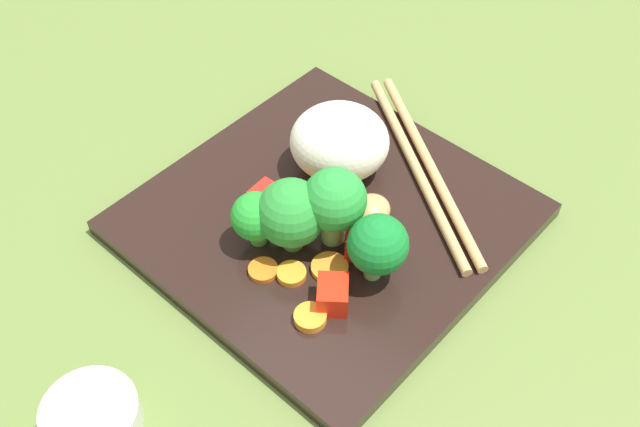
% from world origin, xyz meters
% --- Properties ---
extents(ground_plane, '(1.10, 1.10, 0.02)m').
position_xyz_m(ground_plane, '(0.00, 0.00, -0.01)').
color(ground_plane, '#5D7536').
extents(square_plate, '(0.28, 0.28, 0.01)m').
position_xyz_m(square_plate, '(0.00, 0.00, 0.01)').
color(square_plate, black).
rests_on(square_plate, ground_plane).
extents(rice_mound, '(0.11, 0.11, 0.06)m').
position_xyz_m(rice_mound, '(0.05, 0.02, 0.04)').
color(rice_mound, white).
rests_on(rice_mound, square_plate).
extents(broccoli_floret_0, '(0.04, 0.04, 0.06)m').
position_xyz_m(broccoli_floret_0, '(-0.03, -0.07, 0.05)').
color(broccoli_floret_0, '#73AD5F').
rests_on(broccoli_floret_0, square_plate).
extents(broccoli_floret_1, '(0.04, 0.04, 0.05)m').
position_xyz_m(broccoli_floret_1, '(-0.06, 0.02, 0.04)').
color(broccoli_floret_1, '#54A139').
rests_on(broccoli_floret_1, square_plate).
extents(broccoli_floret_2, '(0.05, 0.05, 0.07)m').
position_xyz_m(broccoli_floret_2, '(-0.02, -0.02, 0.06)').
color(broccoli_floret_2, '#84B45A').
rests_on(broccoli_floret_2, square_plate).
extents(broccoli_floret_3, '(0.05, 0.05, 0.06)m').
position_xyz_m(broccoli_floret_3, '(-0.04, -0.00, 0.05)').
color(broccoli_floret_3, '#5F9443').
rests_on(broccoli_floret_3, square_plate).
extents(carrot_slice_0, '(0.03, 0.03, 0.01)m').
position_xyz_m(carrot_slice_0, '(-0.09, -0.05, 0.02)').
color(carrot_slice_0, orange).
rests_on(carrot_slice_0, square_plate).
extents(carrot_slice_1, '(0.02, 0.02, 0.00)m').
position_xyz_m(carrot_slice_1, '(-0.01, 0.02, 0.02)').
color(carrot_slice_1, orange).
rests_on(carrot_slice_1, square_plate).
extents(carrot_slice_2, '(0.02, 0.02, 0.01)m').
position_xyz_m(carrot_slice_2, '(-0.07, -0.02, 0.02)').
color(carrot_slice_2, orange).
rests_on(carrot_slice_2, square_plate).
extents(carrot_slice_3, '(0.03, 0.03, 0.00)m').
position_xyz_m(carrot_slice_3, '(0.01, -0.01, 0.02)').
color(carrot_slice_3, orange).
rests_on(carrot_slice_3, square_plate).
extents(carrot_slice_4, '(0.04, 0.04, 0.00)m').
position_xyz_m(carrot_slice_4, '(-0.04, -0.04, 0.02)').
color(carrot_slice_4, orange).
rests_on(carrot_slice_4, square_plate).
extents(carrot_slice_5, '(0.03, 0.03, 0.00)m').
position_xyz_m(carrot_slice_5, '(-0.08, 0.00, 0.02)').
color(carrot_slice_5, orange).
rests_on(carrot_slice_5, square_plate).
extents(pepper_chunk_0, '(0.03, 0.03, 0.02)m').
position_xyz_m(pepper_chunk_0, '(-0.02, -0.05, 0.02)').
color(pepper_chunk_0, red).
rests_on(pepper_chunk_0, square_plate).
extents(pepper_chunk_1, '(0.02, 0.03, 0.02)m').
position_xyz_m(pepper_chunk_1, '(-0.03, 0.04, 0.02)').
color(pepper_chunk_1, red).
rests_on(pepper_chunk_1, square_plate).
extents(pepper_chunk_2, '(0.03, 0.03, 0.02)m').
position_xyz_m(pepper_chunk_2, '(-0.07, -0.06, 0.02)').
color(pepper_chunk_2, red).
rests_on(pepper_chunk_2, square_plate).
extents(chicken_piece_0, '(0.04, 0.03, 0.02)m').
position_xyz_m(chicken_piece_0, '(0.02, -0.03, 0.02)').
color(chicken_piece_0, tan).
rests_on(chicken_piece_0, square_plate).
extents(chopstick_pair, '(0.15, 0.20, 0.01)m').
position_xyz_m(chopstick_pair, '(0.09, -0.03, 0.02)').
color(chopstick_pair, tan).
rests_on(chopstick_pair, square_plate).
extents(sauce_cup, '(0.06, 0.06, 0.02)m').
position_xyz_m(sauce_cup, '(-0.23, 0.01, 0.01)').
color(sauce_cup, silver).
rests_on(sauce_cup, ground_plane).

